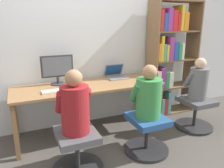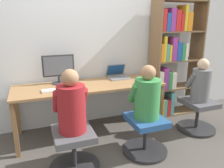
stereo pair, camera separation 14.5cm
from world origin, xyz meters
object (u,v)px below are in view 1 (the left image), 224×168
(keyboard, at_px, (60,90))
(office_chair_left, at_px, (77,150))
(desktop_monitor, at_px, (57,70))
(office_chair_right, at_px, (147,133))
(person_near_shelf, at_px, (198,81))
(person_at_laptop, at_px, (148,95))
(bookshelf, at_px, (168,59))
(office_chair_side, at_px, (195,113))
(person_at_monitor, at_px, (75,106))
(laptop, at_px, (116,75))

(keyboard, distance_m, office_chair_left, 0.79)
(desktop_monitor, distance_m, office_chair_right, 1.45)
(person_near_shelf, bearing_deg, person_at_laptop, -166.45)
(office_chair_left, relative_size, bookshelf, 0.30)
(person_at_laptop, distance_m, bookshelf, 1.30)
(person_at_laptop, distance_m, office_chair_side, 1.14)
(person_at_laptop, bearing_deg, office_chair_right, -90.00)
(desktop_monitor, distance_m, person_at_monitor, 0.97)
(person_near_shelf, bearing_deg, person_at_monitor, -172.06)
(desktop_monitor, relative_size, person_at_monitor, 0.66)
(office_chair_left, distance_m, person_at_laptop, 1.01)
(desktop_monitor, relative_size, office_chair_right, 0.78)
(laptop, relative_size, office_chair_side, 0.55)
(office_chair_left, distance_m, office_chair_right, 0.88)
(desktop_monitor, bearing_deg, office_chair_left, -90.52)
(bookshelf, xyz_separation_m, person_near_shelf, (0.07, -0.63, -0.24))
(person_at_monitor, relative_size, person_near_shelf, 1.08)
(desktop_monitor, distance_m, keyboard, 0.39)
(bookshelf, bearing_deg, keyboard, -171.48)
(keyboard, height_order, office_chair_side, keyboard)
(bookshelf, distance_m, office_chair_side, 0.97)
(desktop_monitor, bearing_deg, laptop, -0.30)
(person_at_monitor, relative_size, office_chair_side, 1.18)
(person_near_shelf, bearing_deg, laptop, 145.24)
(laptop, height_order, office_chair_side, laptop)
(office_chair_right, height_order, person_at_laptop, person_at_laptop)
(bookshelf, height_order, office_chair_side, bookshelf)
(person_at_monitor, xyz_separation_m, bookshelf, (1.81, 0.89, 0.22))
(person_at_monitor, height_order, bookshelf, bookshelf)
(keyboard, height_order, office_chair_right, keyboard)
(keyboard, distance_m, bookshelf, 1.87)
(laptop, xyz_separation_m, office_chair_side, (0.99, -0.69, -0.52))
(bookshelf, bearing_deg, office_chair_right, -136.76)
(office_chair_left, height_order, office_chair_right, same)
(keyboard, xyz_separation_m, bookshelf, (1.84, 0.28, 0.24))
(person_at_monitor, height_order, office_chair_side, person_at_monitor)
(person_at_monitor, distance_m, bookshelf, 2.03)
(desktop_monitor, distance_m, office_chair_left, 1.18)
(office_chair_right, xyz_separation_m, office_chair_side, (1.00, 0.24, 0.00))
(office_chair_right, height_order, person_at_monitor, person_at_monitor)
(person_near_shelf, bearing_deg, office_chair_side, -90.00)
(person_at_laptop, bearing_deg, bookshelf, 43.09)
(office_chair_right, bearing_deg, person_at_monitor, -178.93)
(desktop_monitor, bearing_deg, office_chair_right, -47.05)
(office_chair_left, relative_size, office_chair_side, 1.00)
(keyboard, bearing_deg, office_chair_left, -87.57)
(desktop_monitor, height_order, person_at_monitor, desktop_monitor)
(office_chair_right, height_order, office_chair_side, same)
(desktop_monitor, bearing_deg, bookshelf, -1.85)
(laptop, xyz_separation_m, bookshelf, (0.92, -0.05, 0.20))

